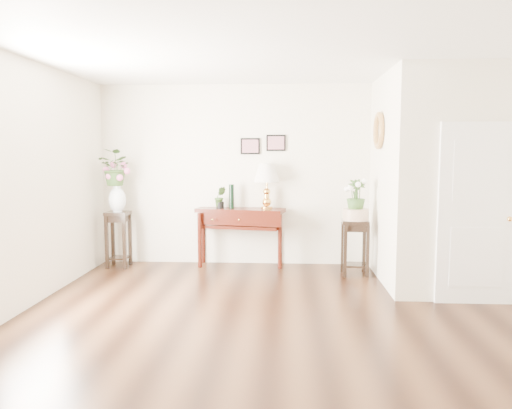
# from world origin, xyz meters

# --- Properties ---
(floor) EXTENTS (6.00, 5.50, 0.02)m
(floor) POSITION_xyz_m (0.00, 0.00, 0.00)
(floor) COLOR #442816
(floor) RESTS_ON ground
(ceiling) EXTENTS (6.00, 5.50, 0.02)m
(ceiling) POSITION_xyz_m (0.00, 0.00, 2.80)
(ceiling) COLOR white
(ceiling) RESTS_ON ground
(wall_back) EXTENTS (6.00, 0.02, 2.80)m
(wall_back) POSITION_xyz_m (0.00, 2.75, 1.40)
(wall_back) COLOR white
(wall_back) RESTS_ON ground
(wall_front) EXTENTS (6.00, 0.02, 2.80)m
(wall_front) POSITION_xyz_m (0.00, -2.75, 1.40)
(wall_front) COLOR white
(wall_front) RESTS_ON ground
(wall_left) EXTENTS (0.02, 5.50, 2.80)m
(wall_left) POSITION_xyz_m (-3.00, 0.00, 1.40)
(wall_left) COLOR white
(wall_left) RESTS_ON ground
(partition) EXTENTS (1.80, 1.95, 2.80)m
(partition) POSITION_xyz_m (2.10, 1.77, 1.40)
(partition) COLOR white
(partition) RESTS_ON floor
(door) EXTENTS (0.90, 0.05, 2.10)m
(door) POSITION_xyz_m (2.10, 0.78, 1.05)
(door) COLOR white
(door) RESTS_ON floor
(art_print_left) EXTENTS (0.30, 0.02, 0.25)m
(art_print_left) POSITION_xyz_m (-0.65, 2.73, 1.85)
(art_print_left) COLOR black
(art_print_left) RESTS_ON wall_back
(art_print_right) EXTENTS (0.30, 0.02, 0.25)m
(art_print_right) POSITION_xyz_m (-0.25, 2.73, 1.90)
(art_print_right) COLOR black
(art_print_right) RESTS_ON wall_back
(wall_ornament) EXTENTS (0.07, 0.51, 0.51)m
(wall_ornament) POSITION_xyz_m (1.16, 1.90, 2.05)
(wall_ornament) COLOR gold
(wall_ornament) RESTS_ON partition
(console_table) EXTENTS (1.40, 0.69, 0.90)m
(console_table) POSITION_xyz_m (-0.79, 2.57, 0.45)
(console_table) COLOR black
(console_table) RESTS_ON floor
(table_lamp) EXTENTS (0.50, 0.50, 0.70)m
(table_lamp) POSITION_xyz_m (-0.39, 2.57, 1.25)
(table_lamp) COLOR gold
(table_lamp) RESTS_ON console_table
(green_vase) EXTENTS (0.10, 0.10, 0.37)m
(green_vase) POSITION_xyz_m (-0.93, 2.57, 1.07)
(green_vase) COLOR black
(green_vase) RESTS_ON console_table
(potted_plant) EXTENTS (0.20, 0.17, 0.32)m
(potted_plant) POSITION_xyz_m (-1.11, 2.57, 1.05)
(potted_plant) COLOR #315422
(potted_plant) RESTS_ON console_table
(plant_stand_a) EXTENTS (0.34, 0.34, 0.86)m
(plant_stand_a) POSITION_xyz_m (-2.65, 2.36, 0.43)
(plant_stand_a) COLOR black
(plant_stand_a) RESTS_ON floor
(porcelain_vase) EXTENTS (0.32, 0.32, 0.44)m
(porcelain_vase) POSITION_xyz_m (-2.65, 2.36, 1.08)
(porcelain_vase) COLOR white
(porcelain_vase) RESTS_ON plant_stand_a
(lily_arrangement) EXTENTS (0.63, 0.60, 0.56)m
(lily_arrangement) POSITION_xyz_m (-2.65, 2.36, 1.53)
(lily_arrangement) COLOR #315422
(lily_arrangement) RESTS_ON porcelain_vase
(plant_stand_b) EXTENTS (0.40, 0.40, 0.79)m
(plant_stand_b) POSITION_xyz_m (0.90, 2.09, 0.40)
(plant_stand_b) COLOR black
(plant_stand_b) RESTS_ON floor
(ceramic_bowl) EXTENTS (0.47, 0.47, 0.16)m
(ceramic_bowl) POSITION_xyz_m (0.90, 2.09, 0.87)
(ceramic_bowl) COLOR #C9B093
(ceramic_bowl) RESTS_ON plant_stand_b
(narcissus) EXTENTS (0.26, 0.26, 0.46)m
(narcissus) POSITION_xyz_m (0.90, 2.09, 1.14)
(narcissus) COLOR #315422
(narcissus) RESTS_ON ceramic_bowl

